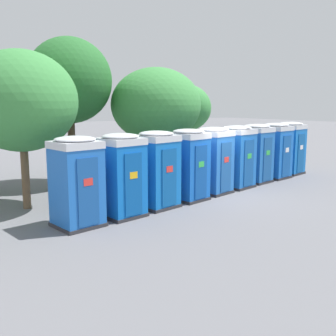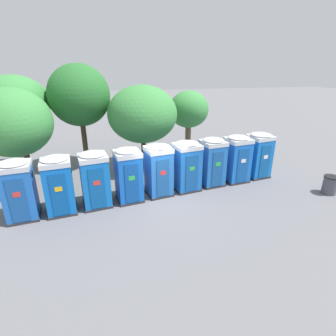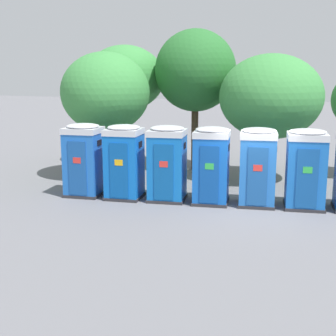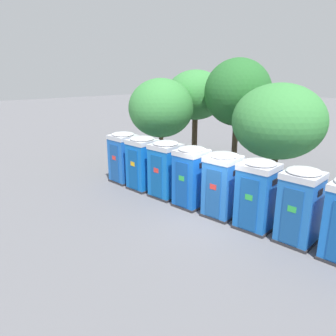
{
  "view_description": "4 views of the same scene",
  "coord_description": "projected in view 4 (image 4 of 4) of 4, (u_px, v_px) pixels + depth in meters",
  "views": [
    {
      "loc": [
        -10.23,
        -10.43,
        3.4
      ],
      "look_at": [
        -2.51,
        0.13,
        1.26
      ],
      "focal_mm": 42.0,
      "sensor_mm": 36.0,
      "label": 1
    },
    {
      "loc": [
        -2.31,
        -10.98,
        5.95
      ],
      "look_at": [
        0.41,
        0.58,
        1.3
      ],
      "focal_mm": 28.0,
      "sensor_mm": 36.0,
      "label": 2
    },
    {
      "loc": [
        2.41,
        -14.35,
        4.23
      ],
      "look_at": [
        -3.0,
        0.06,
        1.11
      ],
      "focal_mm": 50.0,
      "sensor_mm": 36.0,
      "label": 3
    },
    {
      "loc": [
        7.97,
        -8.33,
        5.47
      ],
      "look_at": [
        -2.89,
        0.07,
        1.36
      ],
      "focal_mm": 35.0,
      "sensor_mm": 36.0,
      "label": 4
    }
  ],
  "objects": [
    {
      "name": "street_tree_1",
      "position": [
        238.0,
        93.0,
        17.24
      ],
      "size": [
        3.51,
        3.51,
        6.11
      ],
      "color": "#4C3826",
      "rests_on": "ground"
    },
    {
      "name": "portapotty_1",
      "position": [
        142.0,
        163.0,
        15.42
      ],
      "size": [
        1.34,
        1.35,
        2.54
      ],
      "color": "#2D2D33",
      "rests_on": "ground"
    },
    {
      "name": "portapotty_3",
      "position": [
        191.0,
        177.0,
        13.43
      ],
      "size": [
        1.33,
        1.37,
        2.54
      ],
      "color": "#2D2D33",
      "rests_on": "ground"
    },
    {
      "name": "portapotty_5",
      "position": [
        257.0,
        195.0,
        11.49
      ],
      "size": [
        1.42,
        1.39,
        2.54
      ],
      "color": "#2D2D33",
      "rests_on": "ground"
    },
    {
      "name": "street_tree_4",
      "position": [
        196.0,
        95.0,
        20.06
      ],
      "size": [
        3.65,
        3.65,
        5.52
      ],
      "color": "#4C3826",
      "rests_on": "ground"
    },
    {
      "name": "portapotty_6",
      "position": [
        300.0,
        206.0,
        10.54
      ],
      "size": [
        1.32,
        1.35,
        2.54
      ],
      "color": "#2D2D33",
      "rests_on": "ground"
    },
    {
      "name": "ground_plane",
      "position": [
        213.0,
        219.0,
        12.5
      ],
      "size": [
        120.0,
        120.0,
        0.0
      ],
      "primitive_type": "plane",
      "color": "slate"
    },
    {
      "name": "portapotty_0",
      "position": [
        124.0,
        157.0,
        16.46
      ],
      "size": [
        1.36,
        1.34,
        2.54
      ],
      "color": "#2D2D33",
      "rests_on": "ground"
    },
    {
      "name": "street_tree_0",
      "position": [
        278.0,
        122.0,
        14.15
      ],
      "size": [
        3.99,
        3.99,
        4.98
      ],
      "color": "#4C3826",
      "rests_on": "ground"
    },
    {
      "name": "portapotty_2",
      "position": [
        166.0,
        169.0,
        14.45
      ],
      "size": [
        1.4,
        1.38,
        2.54
      ],
      "color": "#2D2D33",
      "rests_on": "ground"
    },
    {
      "name": "street_tree_3",
      "position": [
        161.0,
        108.0,
        17.9
      ],
      "size": [
        3.55,
        3.55,
        5.08
      ],
      "color": "brown",
      "rests_on": "ground"
    },
    {
      "name": "portapotty_4",
      "position": [
        222.0,
        185.0,
        12.48
      ],
      "size": [
        1.36,
        1.38,
        2.54
      ],
      "color": "#2D2D33",
      "rests_on": "ground"
    }
  ]
}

